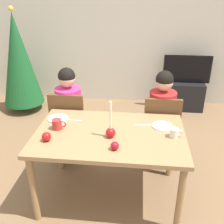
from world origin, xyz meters
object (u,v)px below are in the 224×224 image
Objects in this scene: mug_right at (174,133)px; plate_right at (163,126)px; chair_left at (69,122)px; tv_stand at (184,95)px; plate_left at (58,118)px; person_right_child at (161,121)px; dining_table at (110,140)px; apple_by_left_plate at (115,146)px; christmas_tree at (19,60)px; person_left_child at (70,116)px; chair_right at (161,127)px; apple_near_candle at (46,137)px; mug_left at (57,124)px; tv at (187,69)px; candle_centerpiece at (111,130)px.

plate_right is at bearing 116.08° from mug_right.
chair_left is 2.35m from tv_stand.
chair_left is at bearing 89.32° from plate_left.
person_right_child reaches higher than mug_right.
dining_table is 19.13× the size of apple_by_left_plate.
christmas_tree is 2.08m from plate_left.
apple_by_left_plate is at bearing -55.24° from person_left_child.
chair_right reaches higher than plate_left.
person_left_child reaches higher than apple_by_left_plate.
apple_near_candle is (-0.54, -0.20, 0.12)m from dining_table.
apple_near_candle is at bearing -98.68° from mug_left.
tv is (1.04, 2.30, 0.04)m from dining_table.
dining_table is at bearing 102.89° from candle_centerpiece.
christmas_tree is at bearing 130.71° from candle_centerpiece.
chair_right reaches higher than mug_left.
apple_by_left_plate is at bearing -26.66° from mug_left.
person_left_child is at bearing 89.37° from plate_left.
tv is (0.52, 1.69, 0.20)m from chair_right.
tv reaches higher than mug_right.
chair_right is 0.53× the size of christmas_tree.
plate_right is at bearing -38.61° from christmas_tree.
chair_left is 1.08m from person_right_child.
tv is (0.00, 0.00, 0.47)m from tv_stand.
tv is at bearing 46.59° from chair_left.
person_right_child is at bearing 50.68° from dining_table.
mug_left is (-1.55, -2.28, 0.09)m from tv.
christmas_tree is 23.36× the size of apple_by_left_plate.
chair_left is at bearing 151.63° from mug_right.
chair_right is at bearing 49.22° from dining_table.
plate_left is 1.04× the size of plate_right.
tv_stand is at bearing 46.03° from person_left_child.
plate_left is 0.81m from apple_by_left_plate.
person_right_child is at bearing 38.21° from apple_near_candle.
mug_right reaches higher than apple_near_candle.
candle_centerpiece reaches higher than tv.
person_left_child is (0.00, 0.03, 0.06)m from chair_left.
chair_right is 10.81× the size of apple_near_candle.
chair_right reaches higher than apple_by_left_plate.
apple_near_candle is at bearing -88.67° from person_left_child.
mug_right is at bearing -83.94° from chair_right.
chair_right is 7.60× the size of mug_right.
mug_right is at bearing -29.60° from person_left_child.
chair_left is 6.63× the size of mug_left.
dining_table is 16.82× the size of apple_near_candle.
person_right_child reaches higher than mug_left.
person_right_child is 9.89× the size of mug_right.
apple_by_left_plate is (-0.52, -0.26, -0.01)m from mug_right.
tv_stand is at bearing 7.31° from christmas_tree.
chair_left is 7.60× the size of mug_right.
mug_right is (1.15, -0.62, 0.28)m from chair_left.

